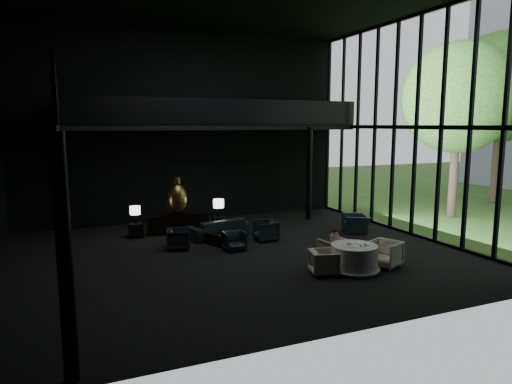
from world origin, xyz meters
name	(u,v)px	position (x,y,z in m)	size (l,w,h in m)	color
floor	(238,255)	(0.00, 0.00, 0.00)	(14.00, 12.00, 0.02)	black
wall_back	(188,127)	(0.00, 6.00, 4.00)	(14.00, 0.04, 8.00)	black
wall_front	(351,130)	(0.00, -6.00, 4.00)	(14.00, 0.04, 8.00)	black
curtain_wall	(416,127)	(6.95, 0.00, 4.00)	(0.20, 12.00, 8.00)	black
mezzanine_left	(16,128)	(-6.00, 0.00, 4.00)	(2.00, 12.00, 0.25)	black
mezzanine_back	(217,127)	(1.00, 5.00, 4.00)	(12.00, 2.00, 0.25)	black
railing_left	(57,105)	(-5.00, 0.00, 4.60)	(0.06, 12.00, 1.00)	black
railing_back	(225,112)	(1.00, 4.00, 4.60)	(12.00, 0.06, 1.00)	black
column_sw	(65,261)	(-5.00, -5.70, 2.00)	(0.24, 0.24, 4.00)	black
column_nw	(63,180)	(-5.00, 5.70, 2.00)	(0.24, 0.24, 4.00)	black
column_ne	(309,174)	(4.80, 4.00, 2.00)	(0.24, 0.24, 4.00)	black
tree_near	(458,98)	(11.00, 2.00, 5.23)	(4.80, 4.80, 7.65)	#382D23
tree_far	(501,87)	(16.00, 4.00, 5.99)	(5.60, 5.60, 8.80)	#382D23
console	(178,223)	(-1.04, 3.71, 0.37)	(2.30, 0.52, 0.73)	black
bronze_urn	(177,198)	(-1.04, 3.74, 1.33)	(0.75, 0.75, 1.40)	#9A6B1D
side_table_left	(136,230)	(-2.64, 3.57, 0.26)	(0.48, 0.48, 0.53)	black
table_lamp_left	(135,211)	(-2.64, 3.61, 0.98)	(0.37, 0.37, 0.63)	black
side_table_right	(219,223)	(0.56, 3.62, 0.25)	(0.46, 0.46, 0.50)	black
table_lamp_right	(219,204)	(0.56, 3.63, 1.01)	(0.42, 0.42, 0.70)	black
sofa	(218,223)	(0.17, 2.49, 0.50)	(2.58, 0.75, 1.01)	#12212E
lounge_armchair_west	(178,238)	(-1.57, 1.41, 0.37)	(0.72, 0.67, 0.74)	black
lounge_armchair_east	(266,229)	(1.56, 1.32, 0.40)	(0.77, 0.72, 0.80)	black
lounge_armchair_south	(234,241)	(0.08, 0.54, 0.31)	(0.60, 0.56, 0.62)	#102230
window_armchair	(356,221)	(5.26, 1.13, 0.44)	(1.01, 0.65, 0.88)	black
coffee_table	(222,238)	(-0.01, 1.51, 0.19)	(0.86, 0.86, 0.38)	black
dining_table	(354,260)	(2.45, -2.77, 0.33)	(1.48, 1.48, 0.75)	white
dining_chair_north	(334,249)	(2.46, -1.70, 0.37)	(0.71, 0.67, 0.74)	#BBAF97
dining_chair_east	(385,251)	(3.51, -2.77, 0.45)	(0.88, 0.82, 0.91)	#BCB394
dining_chair_west	(324,262)	(1.52, -2.68, 0.36)	(0.69, 0.65, 0.71)	beige
child	(335,238)	(2.44, -1.77, 0.73)	(0.26, 0.26, 0.56)	#DFAACA
plate_a	(354,246)	(2.33, -2.91, 0.76)	(0.22, 0.22, 0.01)	white
plate_b	(358,243)	(2.67, -2.62, 0.76)	(0.24, 0.24, 0.02)	white
saucer	(366,245)	(2.75, -2.91, 0.76)	(0.16, 0.16, 0.01)	white
coffee_cup	(365,244)	(2.68, -2.95, 0.80)	(0.09, 0.09, 0.07)	white
cereal_bowl	(349,243)	(2.35, -2.67, 0.79)	(0.16, 0.16, 0.08)	white
cream_pot	(361,245)	(2.53, -2.95, 0.78)	(0.05, 0.05, 0.06)	#99999E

